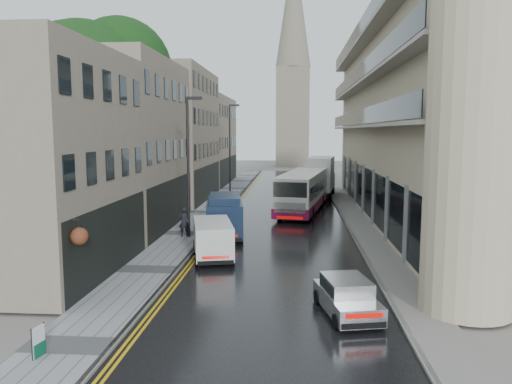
% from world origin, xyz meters
% --- Properties ---
extents(road, '(9.00, 85.00, 0.02)m').
position_xyz_m(road, '(0.00, 27.50, 0.01)').
color(road, black).
rests_on(road, ground).
extents(left_sidewalk, '(2.70, 85.00, 0.12)m').
position_xyz_m(left_sidewalk, '(-5.85, 27.50, 0.06)').
color(left_sidewalk, gray).
rests_on(left_sidewalk, ground).
extents(right_sidewalk, '(1.80, 85.00, 0.12)m').
position_xyz_m(right_sidewalk, '(5.40, 27.50, 0.06)').
color(right_sidewalk, slate).
rests_on(right_sidewalk, ground).
extents(old_shop_row, '(4.50, 56.00, 12.00)m').
position_xyz_m(old_shop_row, '(-9.45, 30.00, 6.00)').
color(old_shop_row, gray).
rests_on(old_shop_row, ground).
extents(modern_block, '(8.00, 40.00, 14.00)m').
position_xyz_m(modern_block, '(10.30, 26.00, 7.00)').
color(modern_block, tan).
rests_on(modern_block, ground).
extents(church_spire, '(6.40, 6.40, 40.00)m').
position_xyz_m(church_spire, '(0.50, 82.00, 20.00)').
color(church_spire, slate).
rests_on(church_spire, ground).
extents(tree_near, '(10.56, 10.56, 13.89)m').
position_xyz_m(tree_near, '(-12.50, 20.00, 6.95)').
color(tree_near, black).
rests_on(tree_near, ground).
extents(tree_far, '(9.24, 9.24, 12.46)m').
position_xyz_m(tree_far, '(-12.20, 33.00, 6.23)').
color(tree_far, black).
rests_on(tree_far, ground).
extents(cream_bus, '(4.58, 11.95, 3.18)m').
position_xyz_m(cream_bus, '(-0.19, 25.95, 1.61)').
color(cream_bus, white).
rests_on(cream_bus, road).
extents(white_lorry, '(3.34, 7.85, 3.99)m').
position_xyz_m(white_lorry, '(2.22, 36.19, 2.01)').
color(white_lorry, white).
rests_on(white_lorry, road).
extents(silver_hatchback, '(2.27, 3.83, 1.35)m').
position_xyz_m(silver_hatchback, '(2.31, 4.66, 0.69)').
color(silver_hatchback, '#BCBCC2').
rests_on(silver_hatchback, road).
extents(white_van, '(2.74, 4.58, 1.94)m').
position_xyz_m(white_van, '(-3.77, 11.99, 0.99)').
color(white_van, silver).
rests_on(white_van, road).
extents(navy_van, '(2.84, 5.52, 2.69)m').
position_xyz_m(navy_van, '(-4.11, 17.05, 1.37)').
color(navy_van, '#0D1B32').
rests_on(navy_van, road).
extents(pedestrian, '(0.78, 0.67, 1.80)m').
position_xyz_m(pedestrian, '(-5.77, 18.15, 1.02)').
color(pedestrian, black).
rests_on(pedestrian, left_sidewalk).
extents(lamp_post_near, '(0.94, 0.23, 8.34)m').
position_xyz_m(lamp_post_near, '(-5.46, 18.12, 4.29)').
color(lamp_post_near, black).
rests_on(lamp_post_near, left_sidewalk).
extents(lamp_post_far, '(1.02, 0.29, 8.92)m').
position_xyz_m(lamp_post_far, '(-5.43, 37.30, 4.58)').
color(lamp_post_far, black).
rests_on(lamp_post_far, left_sidewalk).
extents(estate_sign, '(0.17, 0.53, 0.88)m').
position_xyz_m(estate_sign, '(-6.34, 1.79, 0.56)').
color(estate_sign, silver).
rests_on(estate_sign, left_sidewalk).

